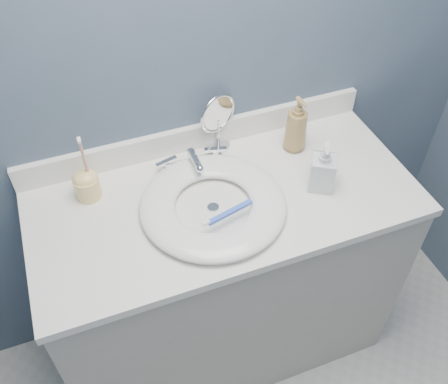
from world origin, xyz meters
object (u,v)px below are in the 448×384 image
soap_bottle_amber (297,124)px  makeup_mirror (218,119)px  toothbrush_holder (87,184)px  soap_bottle_clear (323,166)px

soap_bottle_amber → makeup_mirror: bearing=152.6°
makeup_mirror → soap_bottle_amber: (0.24, -0.10, -0.01)m
makeup_mirror → toothbrush_holder: bearing=169.9°
makeup_mirror → soap_bottle_clear: size_ratio=1.24×
soap_bottle_amber → toothbrush_holder: size_ratio=0.88×
makeup_mirror → soap_bottle_clear: bearing=-71.5°
soap_bottle_amber → toothbrush_holder: toothbrush_holder is taller
makeup_mirror → toothbrush_holder: size_ratio=0.92×
makeup_mirror → soap_bottle_amber: 0.26m
makeup_mirror → soap_bottle_amber: bearing=-42.4°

